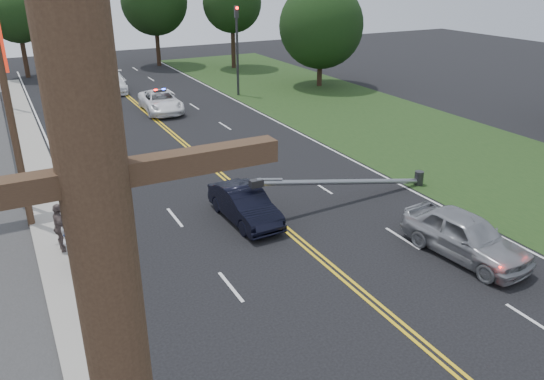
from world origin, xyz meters
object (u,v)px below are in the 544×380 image
crashed_sedan (245,205)px  waiting_sedan (465,236)px  utility_pole_mid (8,106)px  bystander_a (91,288)px  emergency_b (114,83)px  traffic_signal (237,43)px  emergency_a (161,102)px  bystander_b (73,238)px  bystander_d (60,228)px  bystander_c (76,250)px  fallen_streetlight (354,181)px

crashed_sedan → waiting_sedan: size_ratio=0.89×
utility_pole_mid → bystander_a: utility_pole_mid is taller
utility_pole_mid → emergency_b: bearing=70.3°
traffic_signal → bystander_a: traffic_signal is taller
emergency_b → emergency_a: bearing=-70.6°
bystander_b → bystander_d: size_ratio=1.02×
bystander_c → utility_pole_mid: bearing=16.1°
fallen_streetlight → utility_pole_mid: bearing=163.4°
crashed_sedan → utility_pole_mid: bearing=153.9°
utility_pole_mid → emergency_a: (10.23, 15.72, -4.34)m
traffic_signal → emergency_a: traffic_signal is taller
waiting_sedan → emergency_a: bearing=92.3°
crashed_sedan → bystander_b: 6.94m
emergency_b → bystander_d: bearing=-97.1°
utility_pole_mid → emergency_b: utility_pole_mid is taller
utility_pole_mid → emergency_b: 26.06m
traffic_signal → emergency_a: bearing=-162.6°
bystander_a → bystander_c: bystander_c is taller
bystander_a → bystander_d: 4.42m
bystander_c → bystander_d: (-0.26, 1.86, 0.08)m
emergency_a → emergency_b: (-1.56, 8.47, -0.02)m
waiting_sedan → emergency_b: (-5.31, 34.28, -0.11)m
waiting_sedan → bystander_b: bystander_b is taller
bystander_b → bystander_c: size_ratio=1.11×
bystander_a → bystander_c: bearing=-20.4°
utility_pole_mid → traffic_signal: bearing=45.8°
bystander_a → traffic_signal: bearing=-54.0°
fallen_streetlight → emergency_a: fallen_streetlight is taller
waiting_sedan → bystander_a: bystander_a is taller
waiting_sedan → emergency_b: size_ratio=0.98×
waiting_sedan → bystander_d: 14.91m
traffic_signal → fallen_streetlight: size_ratio=0.75×
utility_pole_mid → fallen_streetlight: bearing=-16.6°
fallen_streetlight → crashed_sedan: fallen_streetlight is taller
waiting_sedan → bystander_a: bearing=162.3°
bystander_d → traffic_signal: bearing=-42.0°
waiting_sedan → bystander_b: 14.18m
utility_pole_mid → bystander_b: (1.15, -4.07, -4.00)m
emergency_b → bystander_b: (-7.52, -28.26, 0.35)m
utility_pole_mid → bystander_c: (1.12, -4.88, -4.09)m
crashed_sedan → emergency_a: emergency_a is taller
traffic_signal → bystander_d: bearing=-128.4°
bystander_b → fallen_streetlight: bearing=-104.2°
utility_pole_mid → waiting_sedan: size_ratio=2.02×
bystander_a → bystander_d: bearing=-17.3°
bystander_b → bystander_c: (-0.03, -0.81, -0.10)m
bystander_c → bystander_d: bystander_d is taller
emergency_b → bystander_c: bearing=-95.6°
traffic_signal → emergency_b: bearing=145.0°
bystander_d → bystander_c: bearing=-175.6°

